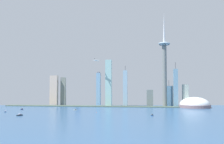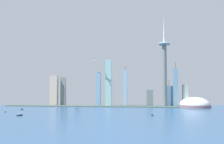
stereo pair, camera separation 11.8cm
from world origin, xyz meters
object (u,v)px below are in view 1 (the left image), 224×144
at_px(skyscraper_8, 176,88).
at_px(boat_1, 22,109).
at_px(boat_4, 5,112).
at_px(skyscraper_1, 150,98).
at_px(skyscraper_6, 170,94).
at_px(channel_buoy_0, 97,112).
at_px(skyscraper_5, 125,88).
at_px(stadium_dome, 195,105).
at_px(skyscraper_3, 109,83).
at_px(skyscraper_10, 185,96).
at_px(boat_3, 75,110).
at_px(boat_0, 20,115).
at_px(skyscraper_4, 54,90).
at_px(skyscraper_7, 64,91).
at_px(skyscraper_2, 53,84).
at_px(boat_2, 152,115).
at_px(skyscraper_11, 63,97).
at_px(skyscraper_12, 169,96).
at_px(skyscraper_0, 99,89).
at_px(observation_tower, 164,63).
at_px(airplane, 96,60).
at_px(skyscraper_9, 78,96).

height_order(skyscraper_8, boat_1, skyscraper_8).
bearing_deg(boat_4, skyscraper_1, -79.33).
height_order(skyscraper_6, channel_buoy_0, skyscraper_6).
xyz_separation_m(skyscraper_5, skyscraper_6, (160.83, 82.10, -23.36)).
height_order(stadium_dome, skyscraper_3, skyscraper_3).
xyz_separation_m(skyscraper_10, boat_3, (-336.01, -183.23, -37.04)).
height_order(stadium_dome, channel_buoy_0, stadium_dome).
xyz_separation_m(skyscraper_1, skyscraper_10, (120.27, -5.84, 9.19)).
height_order(skyscraper_8, boat_0, skyscraper_8).
bearing_deg(skyscraper_10, channel_buoy_0, -135.74).
height_order(skyscraper_4, skyscraper_7, skyscraper_7).
relative_size(skyscraper_2, boat_0, 11.15).
bearing_deg(skyscraper_5, skyscraper_3, -175.59).
relative_size(stadium_dome, boat_2, 7.24).
height_order(boat_0, channel_buoy_0, boat_0).
bearing_deg(skyscraper_3, skyscraper_11, 158.46).
bearing_deg(skyscraper_4, stadium_dome, -5.26).
relative_size(skyscraper_7, skyscraper_12, 1.22).
distance_m(skyscraper_0, boat_4, 354.04).
xyz_separation_m(observation_tower, skyscraper_1, (-50.53, 13.17, -121.67)).
bearing_deg(skyscraper_12, skyscraper_2, 175.25).
height_order(stadium_dome, airplane, airplane).
bearing_deg(airplane, skyscraper_4, 89.83).
bearing_deg(airplane, skyscraper_9, 60.58).
bearing_deg(skyscraper_5, skyscraper_10, -0.62).
distance_m(skyscraper_5, skyscraper_11, 262.51).
xyz_separation_m(skyscraper_9, skyscraper_10, (389.83, -48.89, 4.41)).
bearing_deg(airplane, skyscraper_5, -53.59).
bearing_deg(skyscraper_7, skyscraper_9, 23.01).
bearing_deg(boat_0, boat_1, -137.55).
bearing_deg(boat_1, skyscraper_9, -89.37).
distance_m(skyscraper_9, skyscraper_10, 392.91).
relative_size(stadium_dome, skyscraper_0, 0.82).
bearing_deg(skyscraper_4, skyscraper_5, -1.51).
height_order(skyscraper_3, skyscraper_12, skyscraper_3).
xyz_separation_m(skyscraper_6, airplane, (-257.42, -120.23, 119.50)).
xyz_separation_m(stadium_dome, skyscraper_8, (-58.00, 20.70, 55.54)).
bearing_deg(skyscraper_6, boat_4, -142.33).
xyz_separation_m(skyscraper_7, skyscraper_10, (438.69, -28.14, -15.01)).
bearing_deg(boat_1, skyscraper_0, -108.14).
bearing_deg(skyscraper_7, observation_tower, -5.49).
bearing_deg(stadium_dome, boat_3, -157.83).
bearing_deg(skyscraper_2, skyscraper_7, -29.00).
height_order(stadium_dome, skyscraper_8, skyscraper_8).
distance_m(skyscraper_9, boat_1, 264.26).
height_order(skyscraper_8, skyscraper_12, skyscraper_8).
bearing_deg(skyscraper_0, channel_buoy_0, -80.49).
bearing_deg(skyscraper_8, observation_tower, 166.90).
bearing_deg(boat_3, skyscraper_4, 91.05).
bearing_deg(skyscraper_12, boat_4, -147.10).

